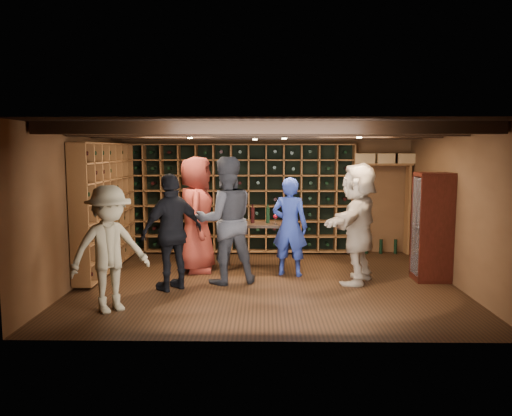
{
  "coord_description": "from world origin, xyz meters",
  "views": [
    {
      "loc": [
        -0.04,
        -7.9,
        2.15
      ],
      "look_at": [
        -0.16,
        0.2,
        1.2
      ],
      "focal_mm": 35.0,
      "sensor_mm": 36.0,
      "label": 1
    }
  ],
  "objects_px": {
    "guest_khaki": "(110,249)",
    "tasting_table": "(255,228)",
    "man_blue_shirt": "(290,227)",
    "man_grey_suit": "(226,220)",
    "guest_woman_black": "(172,232)",
    "guest_red_floral": "(196,215)",
    "display_cabinet": "(432,229)",
    "guest_beige": "(358,223)"
  },
  "relations": [
    {
      "from": "guest_woman_black",
      "to": "tasting_table",
      "type": "xyz_separation_m",
      "value": [
        1.23,
        1.37,
        -0.16
      ]
    },
    {
      "from": "guest_red_floral",
      "to": "guest_woman_black",
      "type": "bearing_deg",
      "value": 165.72
    },
    {
      "from": "man_blue_shirt",
      "to": "guest_khaki",
      "type": "distance_m",
      "value": 3.16
    },
    {
      "from": "man_blue_shirt",
      "to": "guest_beige",
      "type": "distance_m",
      "value": 1.17
    },
    {
      "from": "man_grey_suit",
      "to": "guest_woman_black",
      "type": "relative_size",
      "value": 1.14
    },
    {
      "from": "guest_khaki",
      "to": "guest_beige",
      "type": "xyz_separation_m",
      "value": [
        3.56,
        1.52,
        0.13
      ]
    },
    {
      "from": "man_grey_suit",
      "to": "tasting_table",
      "type": "bearing_deg",
      "value": -134.07
    },
    {
      "from": "man_blue_shirt",
      "to": "tasting_table",
      "type": "relative_size",
      "value": 1.51
    },
    {
      "from": "man_grey_suit",
      "to": "guest_khaki",
      "type": "relative_size",
      "value": 1.21
    },
    {
      "from": "display_cabinet",
      "to": "guest_woman_black",
      "type": "height_order",
      "value": "guest_woman_black"
    },
    {
      "from": "guest_woman_black",
      "to": "man_grey_suit",
      "type": "bearing_deg",
      "value": 164.96
    },
    {
      "from": "guest_khaki",
      "to": "tasting_table",
      "type": "bearing_deg",
      "value": 13.13
    },
    {
      "from": "man_blue_shirt",
      "to": "guest_khaki",
      "type": "xyz_separation_m",
      "value": [
        -2.48,
        -1.95,
        -0.0
      ]
    },
    {
      "from": "display_cabinet",
      "to": "guest_woman_black",
      "type": "relative_size",
      "value": 0.98
    },
    {
      "from": "display_cabinet",
      "to": "guest_red_floral",
      "type": "height_order",
      "value": "guest_red_floral"
    },
    {
      "from": "man_blue_shirt",
      "to": "tasting_table",
      "type": "bearing_deg",
      "value": -20.36
    },
    {
      "from": "guest_beige",
      "to": "tasting_table",
      "type": "bearing_deg",
      "value": -91.54
    },
    {
      "from": "guest_woman_black",
      "to": "tasting_table",
      "type": "relative_size",
      "value": 1.6
    },
    {
      "from": "guest_red_floral",
      "to": "guest_khaki",
      "type": "distance_m",
      "value": 2.38
    },
    {
      "from": "display_cabinet",
      "to": "guest_khaki",
      "type": "relative_size",
      "value": 1.04
    },
    {
      "from": "man_grey_suit",
      "to": "guest_woman_black",
      "type": "xyz_separation_m",
      "value": [
        -0.78,
        -0.41,
        -0.12
      ]
    },
    {
      "from": "guest_khaki",
      "to": "guest_beige",
      "type": "bearing_deg",
      "value": -15.9
    },
    {
      "from": "guest_red_floral",
      "to": "guest_khaki",
      "type": "xyz_separation_m",
      "value": [
        -0.85,
        -2.22,
        -0.17
      ]
    },
    {
      "from": "tasting_table",
      "to": "display_cabinet",
      "type": "bearing_deg",
      "value": -12.98
    },
    {
      "from": "man_blue_shirt",
      "to": "man_grey_suit",
      "type": "distance_m",
      "value": 1.18
    },
    {
      "from": "display_cabinet",
      "to": "tasting_table",
      "type": "bearing_deg",
      "value": 165.25
    },
    {
      "from": "guest_woman_black",
      "to": "display_cabinet",
      "type": "bearing_deg",
      "value": 145.63
    },
    {
      "from": "guest_woman_black",
      "to": "guest_red_floral",
      "type": "bearing_deg",
      "value": -142.87
    },
    {
      "from": "guest_woman_black",
      "to": "tasting_table",
      "type": "bearing_deg",
      "value": -174.66
    },
    {
      "from": "display_cabinet",
      "to": "guest_woman_black",
      "type": "distance_m",
      "value": 4.19
    },
    {
      "from": "guest_red_floral",
      "to": "man_blue_shirt",
      "type": "bearing_deg",
      "value": -103.36
    },
    {
      "from": "man_blue_shirt",
      "to": "guest_beige",
      "type": "relative_size",
      "value": 0.87
    },
    {
      "from": "man_grey_suit",
      "to": "guest_woman_black",
      "type": "bearing_deg",
      "value": 8.72
    },
    {
      "from": "guest_red_floral",
      "to": "guest_woman_black",
      "type": "height_order",
      "value": "guest_red_floral"
    },
    {
      "from": "guest_red_floral",
      "to": "guest_beige",
      "type": "distance_m",
      "value": 2.8
    },
    {
      "from": "guest_red_floral",
      "to": "guest_woman_black",
      "type": "xyz_separation_m",
      "value": [
        -0.21,
        -1.17,
        -0.12
      ]
    },
    {
      "from": "man_grey_suit",
      "to": "guest_beige",
      "type": "height_order",
      "value": "man_grey_suit"
    },
    {
      "from": "guest_red_floral",
      "to": "guest_woman_black",
      "type": "distance_m",
      "value": 1.2
    },
    {
      "from": "man_grey_suit",
      "to": "guest_red_floral",
      "type": "distance_m",
      "value": 0.95
    },
    {
      "from": "guest_woman_black",
      "to": "guest_khaki",
      "type": "height_order",
      "value": "guest_woman_black"
    },
    {
      "from": "guest_khaki",
      "to": "tasting_table",
      "type": "relative_size",
      "value": 1.51
    },
    {
      "from": "guest_woman_black",
      "to": "guest_beige",
      "type": "relative_size",
      "value": 0.92
    }
  ]
}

